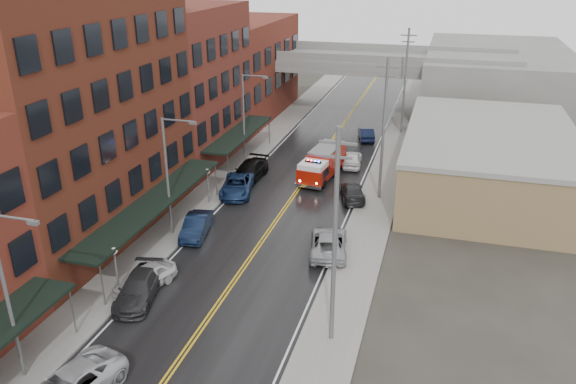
# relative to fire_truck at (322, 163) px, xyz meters

# --- Properties ---
(road) EXTENTS (11.00, 160.00, 0.02)m
(road) POSITION_rel_fire_truck_xyz_m (-1.40, -8.51, -1.45)
(road) COLOR black
(road) RESTS_ON ground
(sidewalk_left) EXTENTS (3.00, 160.00, 0.15)m
(sidewalk_left) POSITION_rel_fire_truck_xyz_m (-8.70, -8.51, -1.38)
(sidewalk_left) COLOR slate
(sidewalk_left) RESTS_ON ground
(sidewalk_right) EXTENTS (3.00, 160.00, 0.15)m
(sidewalk_right) POSITION_rel_fire_truck_xyz_m (5.90, -8.51, -1.38)
(sidewalk_right) COLOR slate
(sidewalk_right) RESTS_ON ground
(curb_left) EXTENTS (0.30, 160.00, 0.15)m
(curb_left) POSITION_rel_fire_truck_xyz_m (-7.05, -8.51, -1.38)
(curb_left) COLOR gray
(curb_left) RESTS_ON ground
(curb_right) EXTENTS (0.30, 160.00, 0.15)m
(curb_right) POSITION_rel_fire_truck_xyz_m (4.25, -8.51, -1.38)
(curb_right) COLOR gray
(curb_right) RESTS_ON ground
(brick_building_b) EXTENTS (9.00, 20.00, 18.00)m
(brick_building_b) POSITION_rel_fire_truck_xyz_m (-14.70, -15.51, 7.54)
(brick_building_b) COLOR #4F1F15
(brick_building_b) RESTS_ON ground
(brick_building_c) EXTENTS (9.00, 15.00, 15.00)m
(brick_building_c) POSITION_rel_fire_truck_xyz_m (-14.70, 1.99, 6.04)
(brick_building_c) COLOR maroon
(brick_building_c) RESTS_ON ground
(brick_building_far) EXTENTS (9.00, 20.00, 12.00)m
(brick_building_far) POSITION_rel_fire_truck_xyz_m (-14.70, 19.49, 4.54)
(brick_building_far) COLOR maroon
(brick_building_far) RESTS_ON ground
(tan_building) EXTENTS (14.00, 22.00, 5.00)m
(tan_building) POSITION_rel_fire_truck_xyz_m (14.60, 1.49, 1.04)
(tan_building) COLOR olive
(tan_building) RESTS_ON ground
(right_far_block) EXTENTS (18.00, 30.00, 8.00)m
(right_far_block) POSITION_rel_fire_truck_xyz_m (16.60, 31.49, 2.54)
(right_far_block) COLOR slate
(right_far_block) RESTS_ON ground
(awning_1) EXTENTS (2.60, 18.00, 3.09)m
(awning_1) POSITION_rel_fire_truck_xyz_m (-8.89, -15.51, 1.53)
(awning_1) COLOR black
(awning_1) RESTS_ON ground
(awning_2) EXTENTS (2.60, 13.00, 3.09)m
(awning_2) POSITION_rel_fire_truck_xyz_m (-8.89, 1.99, 1.53)
(awning_2) COLOR black
(awning_2) RESTS_ON ground
(globe_lamp_1) EXTENTS (0.44, 0.44, 3.12)m
(globe_lamp_1) POSITION_rel_fire_truck_xyz_m (-7.80, -22.51, 0.85)
(globe_lamp_1) COLOR #59595B
(globe_lamp_1) RESTS_ON ground
(globe_lamp_2) EXTENTS (0.44, 0.44, 3.12)m
(globe_lamp_2) POSITION_rel_fire_truck_xyz_m (-7.80, -8.51, 0.85)
(globe_lamp_2) COLOR #59595B
(globe_lamp_2) RESTS_ON ground
(street_lamp_0) EXTENTS (2.64, 0.22, 9.00)m
(street_lamp_0) POSITION_rel_fire_truck_xyz_m (-7.95, -30.51, 3.73)
(street_lamp_0) COLOR #59595B
(street_lamp_0) RESTS_ON ground
(street_lamp_1) EXTENTS (2.64, 0.22, 9.00)m
(street_lamp_1) POSITION_rel_fire_truck_xyz_m (-7.95, -14.51, 3.73)
(street_lamp_1) COLOR #59595B
(street_lamp_1) RESTS_ON ground
(street_lamp_2) EXTENTS (2.64, 0.22, 9.00)m
(street_lamp_2) POSITION_rel_fire_truck_xyz_m (-7.95, 1.49, 3.73)
(street_lamp_2) COLOR #59595B
(street_lamp_2) RESTS_ON ground
(utility_pole_0) EXTENTS (1.80, 0.24, 12.00)m
(utility_pole_0) POSITION_rel_fire_truck_xyz_m (5.80, -23.51, 4.85)
(utility_pole_0) COLOR #59595B
(utility_pole_0) RESTS_ON ground
(utility_pole_1) EXTENTS (1.80, 0.24, 12.00)m
(utility_pole_1) POSITION_rel_fire_truck_xyz_m (5.80, -3.51, 4.85)
(utility_pole_1) COLOR #59595B
(utility_pole_1) RESTS_ON ground
(utility_pole_2) EXTENTS (1.80, 0.24, 12.00)m
(utility_pole_2) POSITION_rel_fire_truck_xyz_m (5.80, 16.49, 4.85)
(utility_pole_2) COLOR #59595B
(utility_pole_2) RESTS_ON ground
(overpass) EXTENTS (40.00, 10.00, 7.50)m
(overpass) POSITION_rel_fire_truck_xyz_m (-1.40, 23.49, 4.53)
(overpass) COLOR slate
(overpass) RESTS_ON ground
(fire_truck) EXTENTS (3.66, 7.60, 2.69)m
(fire_truck) POSITION_rel_fire_truck_xyz_m (0.00, 0.00, 0.00)
(fire_truck) COLOR #991307
(fire_truck) RESTS_ON ground
(parked_car_left_3) EXTENTS (3.15, 5.46, 1.49)m
(parked_car_left_3) POSITION_rel_fire_truck_xyz_m (-6.21, -22.81, -0.71)
(parked_car_left_3) COLOR #292A2C
(parked_car_left_3) RESTS_ON ground
(parked_car_left_4) EXTENTS (3.00, 4.69, 1.49)m
(parked_car_left_4) POSITION_rel_fire_truck_xyz_m (-6.40, -21.71, -0.71)
(parked_car_left_4) COLOR silver
(parked_car_left_4) RESTS_ON ground
(parked_car_left_5) EXTENTS (2.36, 4.76, 1.50)m
(parked_car_left_5) POSITION_rel_fire_truck_xyz_m (-6.40, -14.07, -0.71)
(parked_car_left_5) COLOR black
(parked_car_left_5) RESTS_ON ground
(parked_car_left_6) EXTENTS (3.61, 5.92, 1.53)m
(parked_car_left_6) POSITION_rel_fire_truck_xyz_m (-6.28, -5.82, -0.69)
(parked_car_left_6) COLOR navy
(parked_car_left_6) RESTS_ON ground
(parked_car_left_7) EXTENTS (2.55, 5.80, 1.66)m
(parked_car_left_7) POSITION_rel_fire_truck_xyz_m (-6.40, -2.32, -0.63)
(parked_car_left_7) COLOR black
(parked_car_left_7) RESTS_ON ground
(parked_car_right_0) EXTENTS (3.46, 5.80, 1.51)m
(parked_car_right_0) POSITION_rel_fire_truck_xyz_m (3.60, -13.98, -0.70)
(parked_car_right_0) COLOR #96999D
(parked_car_right_0) RESTS_ON ground
(parked_car_right_1) EXTENTS (3.14, 5.00, 1.35)m
(parked_car_right_1) POSITION_rel_fire_truck_xyz_m (3.60, -4.31, -0.78)
(parked_car_right_1) COLOR black
(parked_car_right_1) RESTS_ON ground
(parked_car_right_2) EXTENTS (2.24, 4.62, 1.52)m
(parked_car_right_2) POSITION_rel_fire_truck_xyz_m (2.20, 3.88, -0.70)
(parked_car_right_2) COLOR white
(parked_car_right_2) RESTS_ON ground
(parked_car_right_3) EXTENTS (2.54, 4.53, 1.41)m
(parked_car_right_3) POSITION_rel_fire_truck_xyz_m (2.23, 12.85, -0.75)
(parked_car_right_3) COLOR black
(parked_car_right_3) RESTS_ON ground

